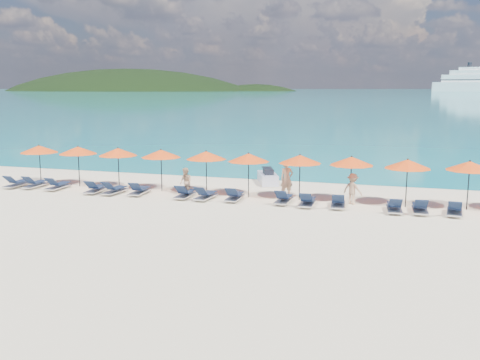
# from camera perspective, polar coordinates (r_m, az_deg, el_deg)

# --- Properties ---
(ground) EXTENTS (1400.00, 1400.00, 0.00)m
(ground) POSITION_cam_1_polar(r_m,az_deg,el_deg) (22.40, -2.22, -4.30)
(ground) COLOR beige
(sea) EXTENTS (1600.00, 1300.00, 0.01)m
(sea) POSITION_cam_1_polar(r_m,az_deg,el_deg) (680.58, 16.41, 9.13)
(sea) COLOR #1FA9B2
(sea) RESTS_ON ground
(headland_main) EXTENTS (374.00, 242.00, 126.50)m
(headland_main) POSITION_cam_1_polar(r_m,az_deg,el_deg) (640.61, -11.96, 5.88)
(headland_main) COLOR black
(headland_main) RESTS_ON ground
(headland_small) EXTENTS (162.00, 126.00, 85.50)m
(headland_small) POSITION_cam_1_polar(r_m,az_deg,el_deg) (602.76, 1.66, 6.13)
(headland_small) COLOR black
(headland_small) RESTS_ON ground
(jetski) EXTENTS (1.76, 2.62, 0.88)m
(jetski) POSITION_cam_1_polar(r_m,az_deg,el_deg) (30.69, 2.98, 0.29)
(jetski) COLOR silver
(jetski) RESTS_ON ground
(beachgoer_a) EXTENTS (0.81, 0.74, 1.85)m
(beachgoer_a) POSITION_cam_1_polar(r_m,az_deg,el_deg) (26.92, 5.01, 0.11)
(beachgoer_a) COLOR tan
(beachgoer_a) RESTS_ON ground
(beachgoer_b) EXTENTS (0.82, 0.76, 1.47)m
(beachgoer_b) POSITION_cam_1_polar(r_m,az_deg,el_deg) (27.14, -5.81, -0.23)
(beachgoer_b) COLOR tan
(beachgoer_b) RESTS_ON ground
(beachgoer_c) EXTENTS (1.05, 0.78, 1.47)m
(beachgoer_c) POSITION_cam_1_polar(r_m,az_deg,el_deg) (25.78, 11.92, -0.94)
(beachgoer_c) COLOR tan
(beachgoer_c) RESTS_ON ground
(umbrella_0) EXTENTS (2.10, 2.10, 2.28)m
(umbrella_0) POSITION_cam_1_polar(r_m,az_deg,el_deg) (32.29, -20.65, 3.11)
(umbrella_0) COLOR black
(umbrella_0) RESTS_ON ground
(umbrella_1) EXTENTS (2.10, 2.10, 2.28)m
(umbrella_1) POSITION_cam_1_polar(r_m,az_deg,el_deg) (30.95, -16.90, 3.05)
(umbrella_1) COLOR black
(umbrella_1) RESTS_ON ground
(umbrella_2) EXTENTS (2.10, 2.10, 2.28)m
(umbrella_2) POSITION_cam_1_polar(r_m,az_deg,el_deg) (29.62, -12.89, 2.93)
(umbrella_2) COLOR black
(umbrella_2) RESTS_ON ground
(umbrella_3) EXTENTS (2.10, 2.10, 2.28)m
(umbrella_3) POSITION_cam_1_polar(r_m,az_deg,el_deg) (28.49, -8.43, 2.81)
(umbrella_3) COLOR black
(umbrella_3) RESTS_ON ground
(umbrella_4) EXTENTS (2.10, 2.10, 2.28)m
(umbrella_4) POSITION_cam_1_polar(r_m,az_deg,el_deg) (27.53, -3.63, 2.65)
(umbrella_4) COLOR black
(umbrella_4) RESTS_ON ground
(umbrella_5) EXTENTS (2.10, 2.10, 2.28)m
(umbrella_5) POSITION_cam_1_polar(r_m,az_deg,el_deg) (26.62, 0.92, 2.41)
(umbrella_5) COLOR black
(umbrella_5) RESTS_ON ground
(umbrella_6) EXTENTS (2.10, 2.10, 2.28)m
(umbrella_6) POSITION_cam_1_polar(r_m,az_deg,el_deg) (26.16, 6.42, 2.22)
(umbrella_6) COLOR black
(umbrella_6) RESTS_ON ground
(umbrella_7) EXTENTS (2.10, 2.10, 2.28)m
(umbrella_7) POSITION_cam_1_polar(r_m,az_deg,el_deg) (25.91, 11.81, 1.99)
(umbrella_7) COLOR black
(umbrella_7) RESTS_ON ground
(umbrella_8) EXTENTS (2.10, 2.10, 2.28)m
(umbrella_8) POSITION_cam_1_polar(r_m,az_deg,el_deg) (25.57, 17.45, 1.64)
(umbrella_8) COLOR black
(umbrella_8) RESTS_ON ground
(umbrella_9) EXTENTS (2.10, 2.10, 2.28)m
(umbrella_9) POSITION_cam_1_polar(r_m,az_deg,el_deg) (25.95, 23.30, 1.40)
(umbrella_9) COLOR black
(umbrella_9) RESTS_ON ground
(lounger_0) EXTENTS (0.62, 1.70, 0.66)m
(lounger_0) POSITION_cam_1_polar(r_m,az_deg,el_deg) (31.99, -22.71, -0.31)
(lounger_0) COLOR silver
(lounger_0) RESTS_ON ground
(lounger_1) EXTENTS (0.63, 1.70, 0.66)m
(lounger_1) POSITION_cam_1_polar(r_m,az_deg,el_deg) (31.43, -21.01, -0.37)
(lounger_1) COLOR silver
(lounger_1) RESTS_ON ground
(lounger_2) EXTENTS (0.66, 1.71, 0.66)m
(lounger_2) POSITION_cam_1_polar(r_m,az_deg,el_deg) (30.50, -18.87, -0.54)
(lounger_2) COLOR silver
(lounger_2) RESTS_ON ground
(lounger_3) EXTENTS (0.77, 1.75, 0.66)m
(lounger_3) POSITION_cam_1_polar(r_m,az_deg,el_deg) (28.96, -15.12, -0.89)
(lounger_3) COLOR silver
(lounger_3) RESTS_ON ground
(lounger_4) EXTENTS (0.79, 1.75, 0.66)m
(lounger_4) POSITION_cam_1_polar(r_m,az_deg,el_deg) (28.42, -13.26, -1.01)
(lounger_4) COLOR silver
(lounger_4) RESTS_ON ground
(lounger_5) EXTENTS (0.73, 1.74, 0.66)m
(lounger_5) POSITION_cam_1_polar(r_m,az_deg,el_deg) (27.98, -10.68, -1.09)
(lounger_5) COLOR silver
(lounger_5) RESTS_ON ground
(lounger_6) EXTENTS (0.66, 1.72, 0.66)m
(lounger_6) POSITION_cam_1_polar(r_m,az_deg,el_deg) (26.83, -5.89, -1.44)
(lounger_6) COLOR silver
(lounger_6) RESTS_ON ground
(lounger_7) EXTENTS (0.79, 1.75, 0.66)m
(lounger_7) POSITION_cam_1_polar(r_m,az_deg,el_deg) (26.37, -3.70, -1.61)
(lounger_7) COLOR silver
(lounger_7) RESTS_ON ground
(lounger_8) EXTENTS (0.69, 1.72, 0.66)m
(lounger_8) POSITION_cam_1_polar(r_m,az_deg,el_deg) (26.08, -0.60, -1.72)
(lounger_8) COLOR silver
(lounger_8) RESTS_ON ground
(lounger_9) EXTENTS (0.65, 1.71, 0.66)m
(lounger_9) POSITION_cam_1_polar(r_m,az_deg,el_deg) (25.54, 4.67, -2.00)
(lounger_9) COLOR silver
(lounger_9) RESTS_ON ground
(lounger_10) EXTENTS (0.64, 1.71, 0.66)m
(lounger_10) POSITION_cam_1_polar(r_m,az_deg,el_deg) (25.08, 7.20, -2.27)
(lounger_10) COLOR silver
(lounger_10) RESTS_ON ground
(lounger_11) EXTENTS (0.77, 1.75, 0.66)m
(lounger_11) POSITION_cam_1_polar(r_m,az_deg,el_deg) (25.02, 10.43, -2.39)
(lounger_11) COLOR silver
(lounger_11) RESTS_ON ground
(lounger_12) EXTENTS (0.76, 1.75, 0.66)m
(lounger_12) POSITION_cam_1_polar(r_m,az_deg,el_deg) (24.69, 16.14, -2.78)
(lounger_12) COLOR silver
(lounger_12) RESTS_ON ground
(lounger_13) EXTENTS (0.70, 1.73, 0.66)m
(lounger_13) POSITION_cam_1_polar(r_m,az_deg,el_deg) (24.83, 18.64, -2.85)
(lounger_13) COLOR silver
(lounger_13) RESTS_ON ground
(lounger_14) EXTENTS (0.77, 1.75, 0.66)m
(lounger_14) POSITION_cam_1_polar(r_m,az_deg,el_deg) (24.98, 21.92, -2.97)
(lounger_14) COLOR silver
(lounger_14) RESTS_ON ground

